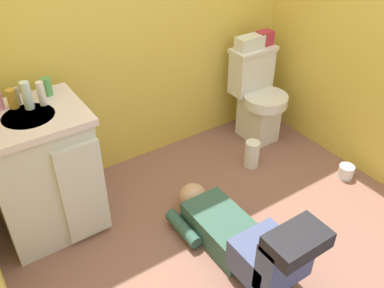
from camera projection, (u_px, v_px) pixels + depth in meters
The scene contains 14 objects.
ground_plane at pixel (225, 236), 2.63m from camera, with size 2.99×3.09×0.04m, color #8B5E4F.
wall_back at pixel (131, 0), 2.67m from camera, with size 2.65×0.08×2.40m, color #E2C34A.
toilet at pixel (257, 96), 3.34m from camera, with size 0.36×0.46×0.75m.
vanity_cabinet at pixel (43, 173), 2.46m from camera, with size 0.60×0.53×0.82m.
faucet at pixel (18, 96), 2.30m from camera, with size 0.02×0.02×0.10m, color silver.
person_plumber at pixel (242, 237), 2.36m from camera, with size 0.39×1.06×0.52m.
tissue_box at pixel (250, 43), 3.14m from camera, with size 0.22×0.11×0.10m, color silver.
toiletry_bag at pixel (265, 38), 3.20m from camera, with size 0.12×0.09×0.11m, color #B22D3F.
bottle_amber at pixel (12, 99), 2.26m from camera, with size 0.05×0.05×0.11m, color gold.
bottle_clear at pixel (27, 95), 2.24m from camera, with size 0.05×0.05×0.16m, color silver.
bottle_white at pixel (41, 93), 2.28m from camera, with size 0.04×0.04×0.14m, color white.
bottle_green at pixel (47, 87), 2.38m from camera, with size 0.06×0.06×0.11m, color #509D53.
paper_towel_roll at pixel (252, 154), 3.14m from camera, with size 0.11×0.11×0.21m, color white.
toilet_paper_roll at pixel (346, 172), 3.05m from camera, with size 0.11×0.11×0.10m, color white.
Camera 1 is at (-1.19, -1.39, 1.96)m, focal length 38.80 mm.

